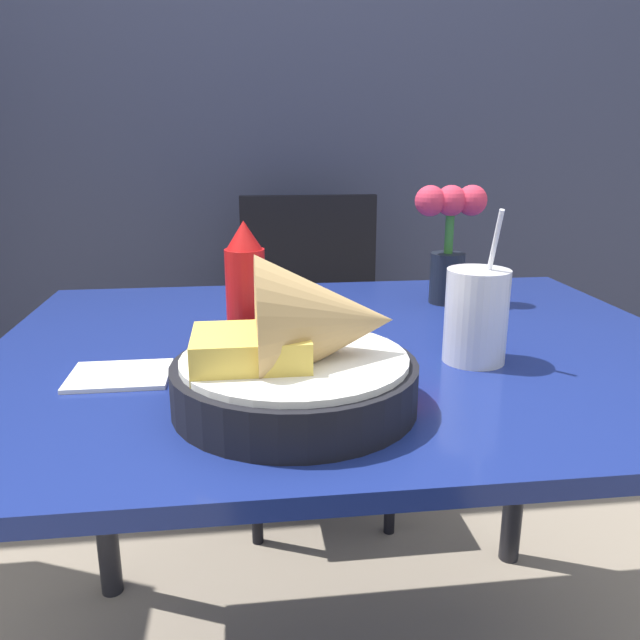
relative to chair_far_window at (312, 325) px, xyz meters
name	(u,v)px	position (x,y,z in m)	size (l,w,h in m)	color
wall_window	(288,53)	(-0.03, 0.33, 0.78)	(7.00, 0.06, 2.60)	#2D334C
dining_table	(346,399)	(-0.03, -0.80, 0.11)	(1.11, 0.87, 0.73)	navy
chair_far_window	(312,325)	(0.00, 0.00, 0.00)	(0.40, 0.40, 0.89)	black
food_basket	(305,355)	(-0.12, -1.04, 0.27)	(0.30, 0.30, 0.19)	black
ketchup_bottle	(246,288)	(-0.19, -0.81, 0.30)	(0.06, 0.06, 0.20)	red
drink_cup	(476,319)	(0.14, -0.91, 0.27)	(0.09, 0.09, 0.22)	silver
flower_vase	(449,234)	(0.20, -0.57, 0.34)	(0.14, 0.07, 0.23)	black
napkin	(120,375)	(-0.37, -0.91, 0.21)	(0.13, 0.11, 0.01)	white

